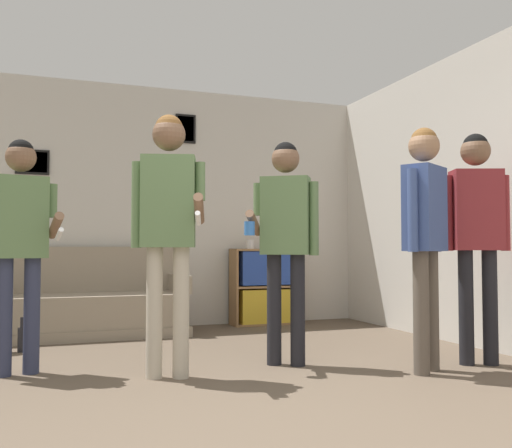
{
  "coord_description": "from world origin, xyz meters",
  "views": [
    {
      "loc": [
        -0.93,
        -2.24,
        0.87
      ],
      "look_at": [
        0.62,
        2.07,
        1.07
      ],
      "focal_mm": 40.0,
      "sensor_mm": 36.0,
      "label": 1
    }
  ],
  "objects_px": {
    "bookshelf": "(266,287)",
    "person_spectator_near_bookshelf": "(425,220)",
    "person_player_foreground_center": "(168,213)",
    "bottle_on_floor": "(22,338)",
    "couch": "(85,306)",
    "drinking_cup": "(250,244)",
    "person_player_foreground_left": "(20,230)",
    "person_spectator_far_right": "(477,221)",
    "person_watcher_holding_cup": "(286,227)"
  },
  "relations": [
    {
      "from": "bookshelf",
      "to": "person_player_foreground_center",
      "type": "height_order",
      "value": "person_player_foreground_center"
    },
    {
      "from": "bookshelf",
      "to": "person_spectator_near_bookshelf",
      "type": "xyz_separation_m",
      "value": [
        0.15,
        -2.79,
        0.64
      ]
    },
    {
      "from": "person_player_foreground_center",
      "to": "person_spectator_near_bookshelf",
      "type": "xyz_separation_m",
      "value": [
        1.76,
        -0.45,
        -0.04
      ]
    },
    {
      "from": "couch",
      "to": "person_spectator_far_right",
      "type": "bearing_deg",
      "value": -42.77
    },
    {
      "from": "bookshelf",
      "to": "person_player_foreground_center",
      "type": "bearing_deg",
      "value": -124.43
    },
    {
      "from": "drinking_cup",
      "to": "person_spectator_near_bookshelf",
      "type": "bearing_deg",
      "value": -82.94
    },
    {
      "from": "person_player_foreground_center",
      "to": "person_watcher_holding_cup",
      "type": "height_order",
      "value": "person_player_foreground_center"
    },
    {
      "from": "person_player_foreground_left",
      "to": "person_spectator_far_right",
      "type": "relative_size",
      "value": 0.94
    },
    {
      "from": "person_player_foreground_center",
      "to": "couch",
      "type": "bearing_deg",
      "value": 100.94
    },
    {
      "from": "person_player_foreground_center",
      "to": "bookshelf",
      "type": "bearing_deg",
      "value": 55.57
    },
    {
      "from": "bookshelf",
      "to": "person_player_foreground_center",
      "type": "xyz_separation_m",
      "value": [
        -1.61,
        -2.34,
        0.68
      ]
    },
    {
      "from": "person_watcher_holding_cup",
      "to": "bottle_on_floor",
      "type": "bearing_deg",
      "value": 146.26
    },
    {
      "from": "person_spectator_near_bookshelf",
      "to": "bottle_on_floor",
      "type": "distance_m",
      "value": 3.42
    },
    {
      "from": "bookshelf",
      "to": "person_player_foreground_center",
      "type": "relative_size",
      "value": 0.49
    },
    {
      "from": "couch",
      "to": "drinking_cup",
      "type": "relative_size",
      "value": 19.34
    },
    {
      "from": "bottle_on_floor",
      "to": "person_spectator_near_bookshelf",
      "type": "bearing_deg",
      "value": -33.85
    },
    {
      "from": "person_watcher_holding_cup",
      "to": "person_player_foreground_center",
      "type": "bearing_deg",
      "value": -172.51
    },
    {
      "from": "person_player_foreground_center",
      "to": "bottle_on_floor",
      "type": "relative_size",
      "value": 6.12
    },
    {
      "from": "person_player_foreground_left",
      "to": "drinking_cup",
      "type": "relative_size",
      "value": 15.91
    },
    {
      "from": "person_spectator_near_bookshelf",
      "to": "person_watcher_holding_cup",
      "type": "bearing_deg",
      "value": 145.88
    },
    {
      "from": "person_player_foreground_center",
      "to": "bottle_on_floor",
      "type": "height_order",
      "value": "person_player_foreground_center"
    },
    {
      "from": "person_watcher_holding_cup",
      "to": "person_player_foreground_left",
      "type": "bearing_deg",
      "value": 170.21
    },
    {
      "from": "couch",
      "to": "bookshelf",
      "type": "relative_size",
      "value": 2.29
    },
    {
      "from": "couch",
      "to": "person_player_foreground_left",
      "type": "bearing_deg",
      "value": -107.7
    },
    {
      "from": "person_player_foreground_center",
      "to": "person_spectator_near_bookshelf",
      "type": "distance_m",
      "value": 1.81
    },
    {
      "from": "couch",
      "to": "person_spectator_near_bookshelf",
      "type": "relative_size",
      "value": 1.15
    },
    {
      "from": "person_watcher_holding_cup",
      "to": "person_spectator_near_bookshelf",
      "type": "distance_m",
      "value": 1.01
    },
    {
      "from": "person_player_foreground_left",
      "to": "drinking_cup",
      "type": "xyz_separation_m",
      "value": [
        2.37,
        1.9,
        -0.08
      ]
    },
    {
      "from": "couch",
      "to": "person_watcher_holding_cup",
      "type": "relative_size",
      "value": 1.18
    },
    {
      "from": "person_player_foreground_left",
      "to": "person_player_foreground_center",
      "type": "relative_size",
      "value": 0.91
    },
    {
      "from": "drinking_cup",
      "to": "person_spectator_far_right",
      "type": "bearing_deg",
      "value": -71.94
    },
    {
      "from": "person_player_foreground_left",
      "to": "person_player_foreground_center",
      "type": "height_order",
      "value": "person_player_foreground_center"
    },
    {
      "from": "bookshelf",
      "to": "person_spectator_far_right",
      "type": "xyz_separation_m",
      "value": [
        0.69,
        -2.7,
        0.65
      ]
    },
    {
      "from": "person_watcher_holding_cup",
      "to": "person_spectator_far_right",
      "type": "bearing_deg",
      "value": -19.15
    },
    {
      "from": "drinking_cup",
      "to": "bottle_on_floor",
      "type": "bearing_deg",
      "value": -158.05
    },
    {
      "from": "bookshelf",
      "to": "bottle_on_floor",
      "type": "bearing_deg",
      "value": -159.58
    },
    {
      "from": "person_spectator_near_bookshelf",
      "to": "bottle_on_floor",
      "type": "bearing_deg",
      "value": 146.15
    },
    {
      "from": "bottle_on_floor",
      "to": "couch",
      "type": "bearing_deg",
      "value": 53.92
    },
    {
      "from": "person_player_foreground_left",
      "to": "person_watcher_holding_cup",
      "type": "relative_size",
      "value": 0.97
    },
    {
      "from": "couch",
      "to": "bottle_on_floor",
      "type": "distance_m",
      "value": 0.96
    },
    {
      "from": "person_spectator_far_right",
      "to": "person_spectator_near_bookshelf",
      "type": "bearing_deg",
      "value": -170.3
    },
    {
      "from": "couch",
      "to": "drinking_cup",
      "type": "bearing_deg",
      "value": 6.12
    },
    {
      "from": "person_spectator_near_bookshelf",
      "to": "drinking_cup",
      "type": "relative_size",
      "value": 16.87
    },
    {
      "from": "person_spectator_far_right",
      "to": "person_player_foreground_left",
      "type": "bearing_deg",
      "value": 166.16
    },
    {
      "from": "couch",
      "to": "person_player_foreground_center",
      "type": "relative_size",
      "value": 1.11
    },
    {
      "from": "person_player_foreground_center",
      "to": "bottle_on_floor",
      "type": "distance_m",
      "value": 1.96
    },
    {
      "from": "couch",
      "to": "bottle_on_floor",
      "type": "relative_size",
      "value": 6.8
    },
    {
      "from": "person_player_foreground_left",
      "to": "person_watcher_holding_cup",
      "type": "bearing_deg",
      "value": -9.79
    },
    {
      "from": "bookshelf",
      "to": "person_watcher_holding_cup",
      "type": "height_order",
      "value": "person_watcher_holding_cup"
    },
    {
      "from": "person_player_foreground_left",
      "to": "person_spectator_far_right",
      "type": "xyz_separation_m",
      "value": [
        3.25,
        -0.8,
        0.08
      ]
    }
  ]
}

